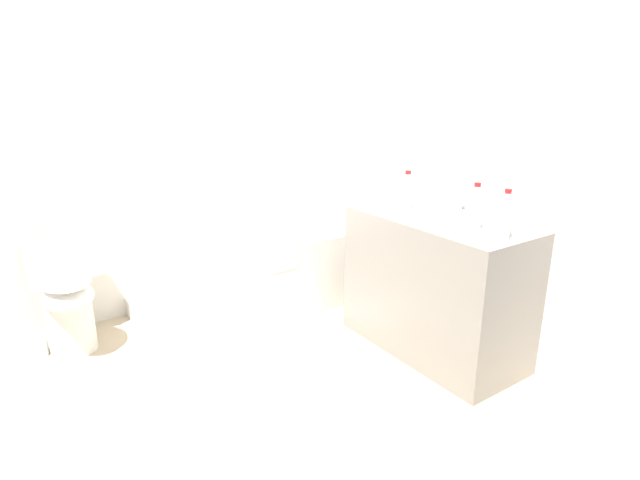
{
  "coord_description": "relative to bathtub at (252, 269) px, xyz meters",
  "views": [
    {
      "loc": [
        -0.97,
        -2.23,
        1.61
      ],
      "look_at": [
        0.7,
        0.2,
        0.68
      ],
      "focal_mm": 28.53,
      "sensor_mm": 36.0,
      "label": 1
    }
  ],
  "objects": [
    {
      "name": "ground_plane",
      "position": [
        -0.58,
        -0.9,
        -0.29
      ],
      "size": [
        3.96,
        3.96,
        0.0
      ],
      "primitive_type": "plane",
      "color": "tan"
    },
    {
      "name": "wall_back_tiled",
      "position": [
        -0.58,
        0.43,
        0.87
      ],
      "size": [
        3.36,
        0.1,
        2.32
      ],
      "primitive_type": "cube",
      "color": "white",
      "rests_on": "ground_plane"
    },
    {
      "name": "wall_right_mirror",
      "position": [
        0.95,
        -0.9,
        0.87
      ],
      "size": [
        0.1,
        2.96,
        2.32
      ],
      "primitive_type": "cube",
      "color": "white",
      "rests_on": "ground_plane"
    },
    {
      "name": "bathtub",
      "position": [
        0.0,
        0.0,
        0.0
      ],
      "size": [
        1.64,
        0.77,
        1.34
      ],
      "color": "white",
      "rests_on": "ground_plane"
    },
    {
      "name": "toilet",
      "position": [
        -1.22,
        0.09,
        0.05
      ],
      "size": [
        0.35,
        0.51,
        0.72
      ],
      "rotation": [
        0.0,
        0.0,
        -1.56
      ],
      "color": "white",
      "rests_on": "ground_plane"
    },
    {
      "name": "vanity_counter",
      "position": [
        0.63,
        -1.18,
        0.13
      ],
      "size": [
        0.54,
        1.11,
        0.84
      ],
      "primitive_type": "cube",
      "color": "gray",
      "rests_on": "ground_plane"
    },
    {
      "name": "sink_basin",
      "position": [
        0.59,
        -1.22,
        0.57
      ],
      "size": [
        0.32,
        0.32,
        0.05
      ],
      "primitive_type": "cylinder",
      "color": "white",
      "rests_on": "vanity_counter"
    },
    {
      "name": "sink_faucet",
      "position": [
        0.78,
        -1.22,
        0.58
      ],
      "size": [
        0.12,
        0.15,
        0.07
      ],
      "color": "#A2A2A7",
      "rests_on": "vanity_counter"
    },
    {
      "name": "water_bottle_0",
      "position": [
        0.6,
        -1.45,
        0.67
      ],
      "size": [
        0.06,
        0.06,
        0.25
      ],
      "color": "silver",
      "rests_on": "vanity_counter"
    },
    {
      "name": "water_bottle_1",
      "position": [
        0.65,
        -1.59,
        0.65
      ],
      "size": [
        0.06,
        0.06,
        0.22
      ],
      "color": "silver",
      "rests_on": "vanity_counter"
    },
    {
      "name": "water_bottle_2",
      "position": [
        0.64,
        -0.89,
        0.66
      ],
      "size": [
        0.07,
        0.07,
        0.23
      ],
      "color": "silver",
      "rests_on": "vanity_counter"
    },
    {
      "name": "water_bottle_3",
      "position": [
        0.59,
        -1.64,
        0.67
      ],
      "size": [
        0.06,
        0.06,
        0.26
      ],
      "color": "silver",
      "rests_on": "vanity_counter"
    },
    {
      "name": "drinking_glass_0",
      "position": [
        0.56,
        -0.84,
        0.59
      ],
      "size": [
        0.07,
        0.07,
        0.08
      ],
      "primitive_type": "cylinder",
      "color": "white",
      "rests_on": "vanity_counter"
    },
    {
      "name": "drinking_glass_1",
      "position": [
        0.64,
        -1.0,
        0.59
      ],
      "size": [
        0.07,
        0.07,
        0.08
      ],
      "primitive_type": "cylinder",
      "color": "white",
      "rests_on": "vanity_counter"
    },
    {
      "name": "drinking_glass_2",
      "position": [
        0.56,
        -0.75,
        0.59
      ],
      "size": [
        0.07,
        0.07,
        0.09
      ],
      "primitive_type": "cylinder",
      "color": "white",
      "rests_on": "vanity_counter"
    },
    {
      "name": "bath_mat",
      "position": [
        -0.03,
        -0.61,
        -0.29
      ],
      "size": [
        0.53,
        0.38,
        0.01
      ],
      "primitive_type": "cube",
      "color": "white",
      "rests_on": "ground_plane"
    },
    {
      "name": "toilet_paper_roll",
      "position": [
        -1.41,
        0.11,
        -0.23
      ],
      "size": [
        0.11,
        0.11,
        0.12
      ],
      "primitive_type": "cylinder",
      "color": "white",
      "rests_on": "ground_plane"
    }
  ]
}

